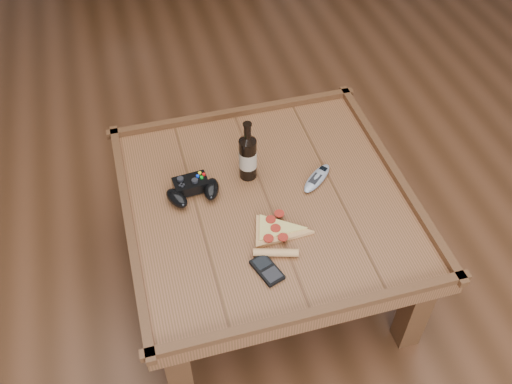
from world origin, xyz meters
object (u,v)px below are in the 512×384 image
object	(u,v)px
beer_bottle	(248,156)
smartphone	(267,270)
pizza_slice	(276,233)
remote_control	(317,178)
game_controller	(193,190)
coffee_table	(267,210)

from	to	relation	value
beer_bottle	smartphone	world-z (taller)	beer_bottle
beer_bottle	pizza_slice	bearing A→B (deg)	-86.85
beer_bottle	pizza_slice	size ratio (longest dim) A/B	0.84
remote_control	game_controller	bearing A→B (deg)	-137.82
smartphone	beer_bottle	bearing A→B (deg)	64.00
pizza_slice	smartphone	distance (m)	0.15
pizza_slice	beer_bottle	bearing A→B (deg)	109.48
game_controller	pizza_slice	distance (m)	0.34
beer_bottle	smartphone	distance (m)	0.44
pizza_slice	smartphone	size ratio (longest dim) A/B	2.31
coffee_table	beer_bottle	distance (m)	0.21
remote_control	beer_bottle	bearing A→B (deg)	-152.84
pizza_slice	coffee_table	bearing A→B (deg)	99.59
smartphone	remote_control	bearing A→B (deg)	30.41
remote_control	coffee_table	bearing A→B (deg)	-119.56
coffee_table	remote_control	distance (m)	0.22
pizza_slice	remote_control	size ratio (longest dim) A/B	1.86
coffee_table	pizza_slice	bearing A→B (deg)	-96.74
coffee_table	remote_control	xyz separation A→B (m)	(0.20, 0.04, 0.07)
pizza_slice	smartphone	world-z (taller)	pizza_slice
coffee_table	remote_control	size ratio (longest dim) A/B	6.46
game_controller	pizza_slice	size ratio (longest dim) A/B	0.72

